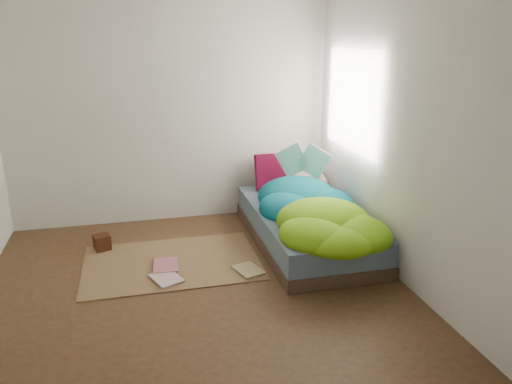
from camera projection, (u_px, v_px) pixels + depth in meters
ground at (195, 289)px, 4.17m from camera, size 3.50×3.50×0.00m
room_walls at (189, 93)px, 3.69m from camera, size 3.54×3.54×2.62m
bed at (306, 227)px, 5.07m from camera, size 1.00×2.00×0.34m
duvet at (314, 202)px, 4.76m from camera, size 0.96×1.84×0.34m
rug at (172, 262)px, 4.65m from camera, size 1.60×1.10×0.01m
pillow_floral at (298, 181)px, 5.77m from camera, size 0.62×0.41×0.13m
pillow_magenta at (273, 172)px, 5.67m from camera, size 0.41×0.14×0.40m
open_book at (304, 152)px, 5.36m from camera, size 0.48×0.28×0.29m
wooden_box at (102, 242)px, 4.90m from camera, size 0.18×0.18×0.15m
floor_book_a at (155, 282)px, 4.25m from camera, size 0.31×0.36×0.02m
floor_book_b at (153, 267)px, 4.51m from camera, size 0.25×0.32×0.03m
floor_book_c at (238, 273)px, 4.41m from camera, size 0.28×0.33×0.02m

